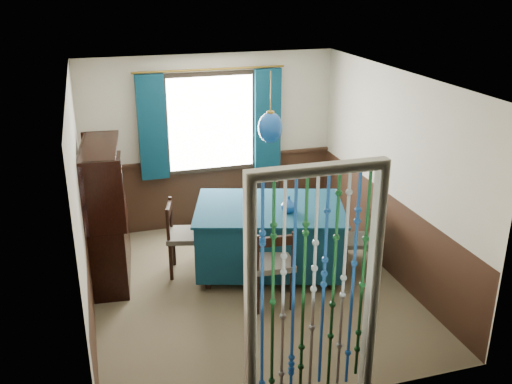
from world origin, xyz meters
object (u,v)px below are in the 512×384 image
object	(u,v)px
dining_table	(269,234)
pendant_lamp	(270,127)
chair_left	(183,236)
vase_table	(289,205)
vase_sideboard	(108,195)
sideboard	(107,232)
chair_far	(266,211)
chair_right	(359,241)
bowl_shelf	(109,196)
chair_near	(271,264)

from	to	relation	value
dining_table	pendant_lamp	distance (m)	1.36
chair_left	vase_table	size ratio (longest dim) A/B	5.27
chair_left	vase_sideboard	size ratio (longest dim) A/B	4.59
sideboard	chair_far	bearing A→B (deg)	14.60
chair_right	pendant_lamp	xyz separation A→B (m)	(-1.04, 0.37, 1.42)
chair_right	vase_table	size ratio (longest dim) A/B	4.60
chair_far	chair_right	xyz separation A→B (m)	(0.85, -1.13, -0.03)
vase_sideboard	sideboard	bearing A→B (deg)	-100.14
chair_far	vase_table	bearing A→B (deg)	105.60
dining_table	bowl_shelf	distance (m)	1.99
chair_left	bowl_shelf	size ratio (longest dim) A/B	4.00
pendant_lamp	vase_table	xyz separation A→B (m)	(0.17, -0.22, -0.90)
dining_table	vase_table	world-z (taller)	vase_table
bowl_shelf	chair_right	bearing A→B (deg)	-9.26
chair_near	vase_table	size ratio (longest dim) A/B	5.39
vase_table	bowl_shelf	bearing A→B (deg)	170.99
chair_far	vase_sideboard	distance (m)	2.11
dining_table	vase_sideboard	size ratio (longest dim) A/B	10.14
chair_far	vase_table	xyz separation A→B (m)	(-0.02, -0.98, 0.48)
chair_left	vase_table	xyz separation A→B (m)	(1.20, -0.47, 0.46)
dining_table	chair_far	distance (m)	0.78
vase_table	vase_sideboard	distance (m)	2.25
dining_table	vase_sideboard	world-z (taller)	vase_sideboard
chair_left	pendant_lamp	distance (m)	1.72
dining_table	chair_near	distance (m)	0.80
dining_table	chair_right	bearing A→B (deg)	-2.77
chair_far	sideboard	distance (m)	2.14
sideboard	vase_sideboard	distance (m)	0.49
chair_far	chair_right	size ratio (longest dim) A/B	1.08
sideboard	vase_sideboard	bearing A→B (deg)	85.40
dining_table	chair_right	world-z (taller)	dining_table
chair_near	bowl_shelf	bearing A→B (deg)	155.76
chair_left	chair_near	bearing A→B (deg)	52.04
chair_far	chair_right	world-z (taller)	chair_far
chair_right	bowl_shelf	bearing A→B (deg)	95.12
chair_left	chair_right	xyz separation A→B (m)	(2.07, -0.62, -0.06)
bowl_shelf	vase_sideboard	size ratio (longest dim) A/B	1.15
chair_right	sideboard	xyz separation A→B (m)	(-2.96, 0.79, 0.15)
chair_far	bowl_shelf	distance (m)	2.27
chair_near	chair_right	bearing A→B (deg)	21.47
chair_far	vase_table	distance (m)	1.09
vase_sideboard	chair_left	bearing A→B (deg)	-31.00
pendant_lamp	bowl_shelf	distance (m)	1.99
chair_right	bowl_shelf	world-z (taller)	bowl_shelf
sideboard	vase_table	size ratio (longest dim) A/B	9.46
vase_table	vase_sideboard	xyz separation A→B (m)	(-2.03, 0.97, -0.01)
pendant_lamp	chair_left	bearing A→B (deg)	166.14
vase_table	chair_right	bearing A→B (deg)	-9.83
chair_far	bowl_shelf	bearing A→B (deg)	34.60
chair_right	sideboard	size ratio (longest dim) A/B	0.49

